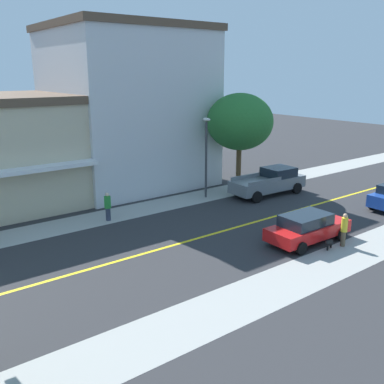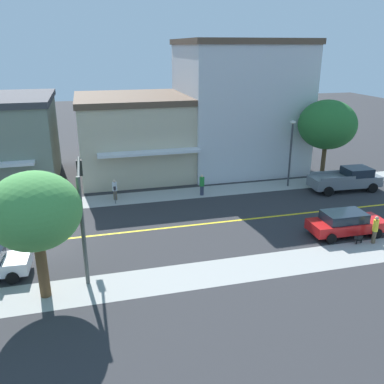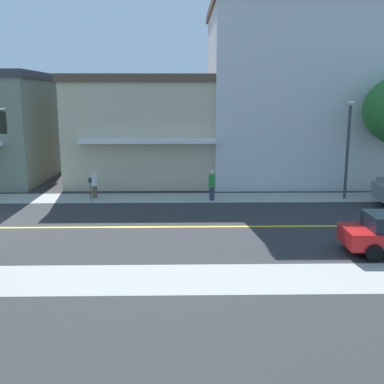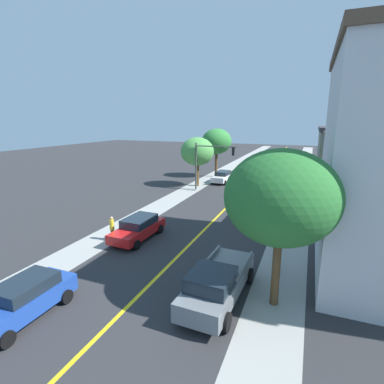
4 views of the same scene
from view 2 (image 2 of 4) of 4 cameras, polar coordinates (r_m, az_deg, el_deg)
The scene contains 18 objects.
ground_plane at distance 26.83m, azimuth -20.42°, elevation -6.48°, with size 140.00×140.00×0.00m, color #2D2D30.
sidewalk_left at distance 32.50m, azimuth -19.53°, elevation -1.79°, with size 2.60×126.00×0.01m, color #9E9E99.
sidewalk_right at distance 21.44m, azimuth -21.82°, elevation -13.59°, with size 2.60×126.00×0.01m, color #9E9E99.
road_centerline_stripe at distance 26.83m, azimuth -20.43°, elevation -6.48°, with size 0.20×126.00×0.00m, color yellow.
pale_office_building at distance 38.16m, azimuth -7.20°, elevation 7.92°, with size 10.69×11.16×7.16m.
corner_shop_building at distance 40.08m, azimuth 6.46°, elevation 11.94°, with size 10.46×10.98×11.89m.
street_tree_right_corner at distance 36.56m, azimuth 18.33°, elevation 8.88°, with size 4.83×4.83×7.11m.
street_tree_left_far at distance 19.44m, azimuth -21.09°, elevation -2.54°, with size 4.16×4.16×6.15m.
fire_hydrant at distance 31.75m, azimuth -22.91°, elevation -1.90°, with size 0.44×0.24×0.87m.
parking_meter at distance 31.25m, azimuth -10.69°, elevation -0.06°, with size 0.12×0.18×1.35m.
traffic_light_mast at distance 21.54m, azimuth -15.19°, elevation -1.21°, with size 5.01×0.32×5.63m.
street_lamp at distance 34.95m, azimuth 13.64°, elevation 6.31°, with size 0.70×0.36×5.58m.
red_sedan_right_curb at distance 27.49m, azimuth 20.61°, elevation -4.04°, with size 2.15×4.81×1.53m.
grey_pickup_truck at distance 35.94m, azimuth 20.75°, elevation 1.67°, with size 2.44×5.88×1.89m.
pedestrian_yellow_shirt at distance 26.94m, azimuth 24.15°, elevation -4.71°, with size 0.32×0.32×1.75m.
pedestrian_white_shirt at distance 32.11m, azimuth -10.70°, elevation 0.38°, with size 0.38×0.38×1.62m.
pedestrian_green_shirt at distance 32.50m, azimuth 1.39°, elevation 1.07°, with size 0.39×0.39×1.72m.
small_dog at distance 26.73m, azimuth 22.21°, elevation -5.96°, with size 0.39×0.74×0.55m.
Camera 2 is at (24.12, 3.34, 11.26)m, focal length 38.29 mm.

